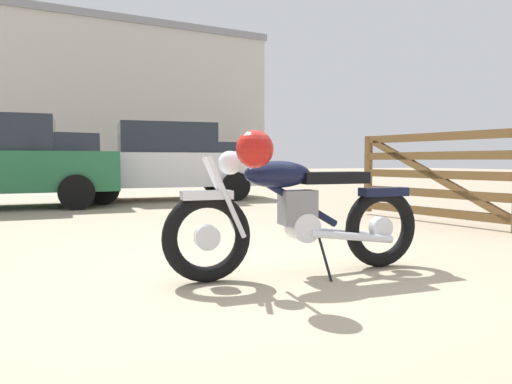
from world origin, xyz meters
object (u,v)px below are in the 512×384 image
Objects in this scene: vintage_motorcycle at (295,210)px; white_estate_far at (219,161)px; timber_gate at (453,172)px; pale_sedan_back at (166,162)px; dark_sedan_left at (63,159)px.

white_estate_far is (5.43, 16.48, 0.34)m from vintage_motorcycle.
vintage_motorcycle is 17.35m from white_estate_far.
pale_sedan_back reaches higher than timber_gate.
white_estate_far is at bearing -110.84° from pale_sedan_back.
dark_sedan_left is at bearing -80.22° from vintage_motorcycle.
white_estate_far is (6.55, 2.58, -0.08)m from dark_sedan_left.
dark_sedan_left reaches higher than vintage_motorcycle.
timber_gate is 0.58× the size of pale_sedan_back.
dark_sedan_left is at bearing -68.46° from pale_sedan_back.
vintage_motorcycle is 0.82× the size of timber_gate.
white_estate_far is (4.65, 9.29, 0.00)m from pale_sedan_back.
dark_sedan_left is at bearing 9.88° from timber_gate.
vintage_motorcycle is at bearing 105.32° from timber_gate.
pale_sedan_back is 0.99× the size of white_estate_far.
pale_sedan_back is at bearing 14.05° from timber_gate.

